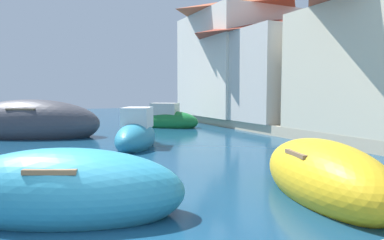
{
  "coord_description": "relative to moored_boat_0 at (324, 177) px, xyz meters",
  "views": [
    {
      "loc": [
        -0.6,
        -4.5,
        2.15
      ],
      "look_at": [
        6.19,
        9.98,
        0.83
      ],
      "focal_mm": 32.63,
      "sensor_mm": 36.0,
      "label": 1
    }
  ],
  "objects": [
    {
      "name": "moored_boat_8",
      "position": [
        -4.86,
        1.08,
        0.01
      ],
      "size": [
        4.46,
        3.27,
        1.52
      ],
      "rotation": [
        0.0,
        0.0,
        5.85
      ],
      "color": "teal",
      "rests_on": "ground"
    },
    {
      "name": "moored_boat_0",
      "position": [
        0.0,
        0.0,
        0.0
      ],
      "size": [
        2.69,
        4.29,
        1.51
      ],
      "rotation": [
        0.0,
        0.0,
        1.3
      ],
      "color": "gold",
      "rests_on": "ground"
    },
    {
      "name": "moored_boat_5",
      "position": [
        -1.63,
        7.91,
        0.05
      ],
      "size": [
        2.89,
        3.69,
        1.8
      ],
      "rotation": [
        0.0,
        0.0,
        4.21
      ],
      "color": "teal",
      "rests_on": "ground"
    },
    {
      "name": "quay_promenade",
      "position": [
        -0.45,
        -1.02,
        -0.17
      ],
      "size": [
        44.0,
        32.0,
        0.5
      ],
      "color": "beige",
      "rests_on": "ground"
    },
    {
      "name": "waterfront_building_annex",
      "position": [
        8.23,
        13.47,
        3.22
      ],
      "size": [
        6.67,
        10.27,
        6.17
      ],
      "color": "beige",
      "rests_on": "quay_promenade"
    },
    {
      "name": "waterfront_building_far",
      "position": [
        8.23,
        15.77,
        4.18
      ],
      "size": [
        7.04,
        7.58,
        8.07
      ],
      "color": "silver",
      "rests_on": "quay_promenade"
    },
    {
      "name": "moored_boat_3",
      "position": [
        -5.29,
        12.85,
        0.22
      ],
      "size": [
        6.93,
        5.1,
        2.29
      ],
      "rotation": [
        0.0,
        0.0,
        2.69
      ],
      "color": "#3F3F47",
      "rests_on": "ground"
    },
    {
      "name": "moored_boat_7",
      "position": [
        2.18,
        14.21,
        0.04
      ],
      "size": [
        3.61,
        3.41,
        1.74
      ],
      "rotation": [
        0.0,
        0.0,
        5.57
      ],
      "color": "#197233",
      "rests_on": "ground"
    }
  ]
}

